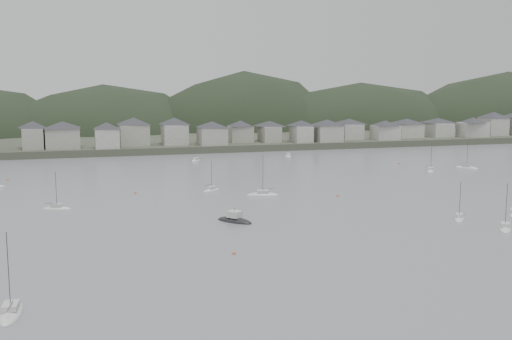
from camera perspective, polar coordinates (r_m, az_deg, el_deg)
name	(u,v)px	position (r m, az deg, el deg)	size (l,w,h in m)	color
ground	(384,267)	(104.43, 11.85, -8.84)	(900.00, 900.00, 0.00)	slate
far_shore_land	(156,130)	(386.81, -9.27, 3.73)	(900.00, 250.00, 3.00)	#383D2D
forested_ridge	(171,154)	(363.41, -7.96, 1.46)	(851.55, 103.94, 102.57)	black
waterfront_town	(294,129)	(289.25, 3.56, 3.81)	(451.48, 28.46, 12.92)	gray
moored_fleet	(218,203)	(154.93, -3.57, -3.07)	(253.75, 177.79, 13.14)	silver
motor_launch_far	(235,220)	(134.64, -2.00, -4.71)	(8.12, 9.03, 4.12)	black
mooring_buoys	(285,200)	(158.45, 2.71, -2.82)	(166.86, 122.48, 0.70)	#CB6643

